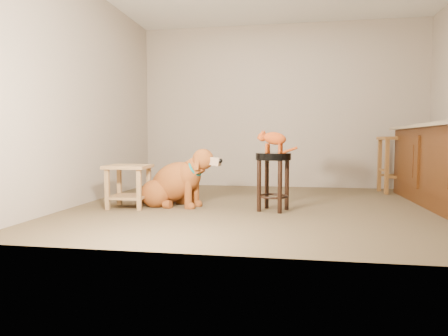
% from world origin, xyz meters
% --- Properties ---
extents(floor, '(4.50, 4.00, 0.01)m').
position_xyz_m(floor, '(0.00, 0.00, 0.00)').
color(floor, brown).
rests_on(floor, ground).
extents(room_shell, '(4.54, 4.04, 2.62)m').
position_xyz_m(room_shell, '(0.00, 0.00, 1.68)').
color(room_shell, '#A19381').
rests_on(room_shell, ground).
extents(padded_stool, '(0.40, 0.40, 0.62)m').
position_xyz_m(padded_stool, '(-0.01, -0.26, 0.44)').
color(padded_stool, black).
rests_on(padded_stool, ground).
extents(wood_stool, '(0.47, 0.47, 0.81)m').
position_xyz_m(wood_stool, '(1.66, 1.49, 0.42)').
color(wood_stool, brown).
rests_on(wood_stool, ground).
extents(side_table, '(0.49, 0.49, 0.48)m').
position_xyz_m(side_table, '(-1.61, -0.33, 0.32)').
color(side_table, '#977246').
rests_on(side_table, ground).
extents(golden_retriever, '(1.09, 0.61, 0.71)m').
position_xyz_m(golden_retriever, '(-1.13, -0.16, 0.26)').
color(golden_retriever, brown).
rests_on(golden_retriever, ground).
extents(tabby_kitten, '(0.44, 0.20, 0.27)m').
position_xyz_m(tabby_kitten, '(-0.02, -0.26, 0.77)').
color(tabby_kitten, '#A43D10').
rests_on(tabby_kitten, padded_stool).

